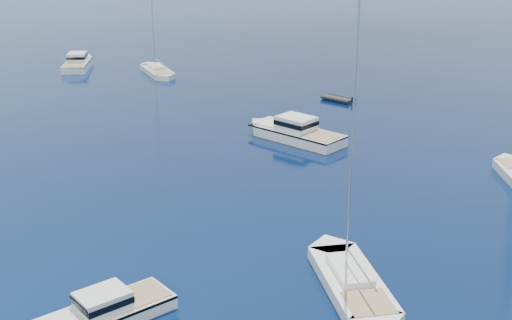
# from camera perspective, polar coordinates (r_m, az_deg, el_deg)

# --- Properties ---
(motor_cruiser_centre) EXTENTS (10.85, 3.77, 2.81)m
(motor_cruiser_centre) POSITION_cam_1_polar(r_m,az_deg,el_deg) (62.71, 3.17, 1.72)
(motor_cruiser_centre) COLOR white
(motor_cruiser_centre) RESTS_ON ground
(motor_cruiser_far_l) EXTENTS (8.98, 9.21, 2.59)m
(motor_cruiser_far_l) POSITION_cam_1_polar(r_m,az_deg,el_deg) (96.09, -14.51, 7.44)
(motor_cruiser_far_l) COLOR silver
(motor_cruiser_far_l) RESTS_ON ground
(sailboat_mid_r) EXTENTS (10.44, 9.49, 16.50)m
(sailboat_mid_r) POSITION_cam_1_polar(r_m,az_deg,el_deg) (38.52, 7.93, -10.55)
(sailboat_mid_r) COLOR white
(sailboat_mid_r) RESTS_ON ground
(sailboat_far_l) EXTENTS (10.30, 6.94, 14.98)m
(sailboat_far_l) POSITION_cam_1_polar(r_m,az_deg,el_deg) (90.11, -8.18, 7.09)
(sailboat_far_l) COLOR silver
(sailboat_far_l) RESTS_ON ground
(tender_grey_far) EXTENTS (3.86, 2.20, 0.95)m
(tender_grey_far) POSITION_cam_1_polar(r_m,az_deg,el_deg) (76.45, 6.83, 4.90)
(tender_grey_far) COLOR black
(tender_grey_far) RESTS_ON ground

